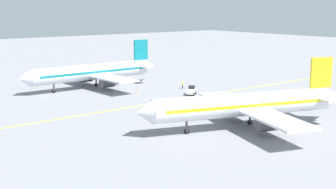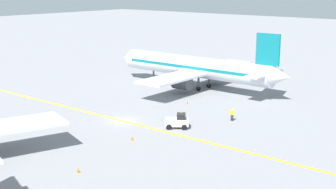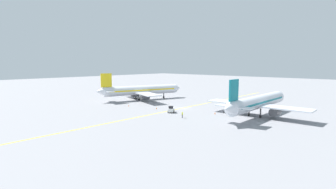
# 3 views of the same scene
# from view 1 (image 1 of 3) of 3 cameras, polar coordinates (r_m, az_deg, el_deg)

# --- Properties ---
(ground_plane) EXTENTS (400.00, 400.00, 0.00)m
(ground_plane) POSITION_cam_1_polar(r_m,az_deg,el_deg) (93.89, 0.24, -0.80)
(ground_plane) COLOR gray
(apron_yellow_centreline) EXTENTS (1.87, 120.00, 0.01)m
(apron_yellow_centreline) POSITION_cam_1_polar(r_m,az_deg,el_deg) (93.89, 0.24, -0.79)
(apron_yellow_centreline) COLOR yellow
(apron_yellow_centreline) RESTS_ON ground
(airplane_at_gate) EXTENTS (28.20, 34.60, 10.60)m
(airplane_at_gate) POSITION_cam_1_polar(r_m,az_deg,el_deg) (73.36, 9.58, -1.26)
(airplane_at_gate) COLOR silver
(airplane_at_gate) RESTS_ON ground
(airplane_adjacent_stand) EXTENTS (28.07, 35.44, 10.60)m
(airplane_adjacent_stand) POSITION_cam_1_polar(r_m,az_deg,el_deg) (109.62, -9.07, 2.70)
(airplane_adjacent_stand) COLOR silver
(airplane_adjacent_stand) RESTS_ON ground
(baggage_tug_white) EXTENTS (2.99, 3.31, 2.11)m
(baggage_tug_white) POSITION_cam_1_polar(r_m,az_deg,el_deg) (100.30, 2.86, 0.46)
(baggage_tug_white) COLOR white
(baggage_tug_white) RESTS_ON ground
(ground_crew_worker) EXTENTS (0.36, 0.53, 1.68)m
(ground_crew_worker) POSITION_cam_1_polar(r_m,az_deg,el_deg) (108.06, 1.79, 1.22)
(ground_crew_worker) COLOR #23232D
(ground_crew_worker) RESTS_ON ground
(traffic_cone_near_nose) EXTENTS (0.32, 0.32, 0.55)m
(traffic_cone_near_nose) POSITION_cam_1_polar(r_m,az_deg,el_deg) (89.31, 11.06, -1.42)
(traffic_cone_near_nose) COLOR orange
(traffic_cone_near_nose) RESTS_ON ground
(traffic_cone_mid_apron) EXTENTS (0.32, 0.32, 0.55)m
(traffic_cone_mid_apron) POSITION_cam_1_polar(r_m,az_deg,el_deg) (104.76, -3.74, 0.54)
(traffic_cone_mid_apron) COLOR orange
(traffic_cone_mid_apron) RESTS_ON ground
(traffic_cone_by_wingtip) EXTENTS (0.32, 0.32, 0.55)m
(traffic_cone_by_wingtip) POSITION_cam_1_polar(r_m,az_deg,el_deg) (94.41, 5.21, -0.61)
(traffic_cone_by_wingtip) COLOR orange
(traffic_cone_by_wingtip) RESTS_ON ground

